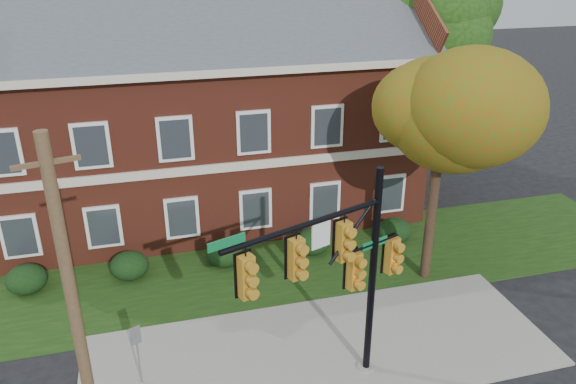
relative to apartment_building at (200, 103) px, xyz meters
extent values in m
plane|color=black|center=(2.00, -11.95, -4.99)|extent=(120.00, 120.00, 0.00)
cube|color=gray|center=(2.00, -10.95, -4.95)|extent=(14.00, 5.00, 0.08)
cube|color=#193811|center=(2.00, -5.95, -4.97)|extent=(30.00, 6.00, 0.04)
cube|color=maroon|center=(0.00, 0.05, -1.49)|extent=(18.00, 8.00, 7.00)
cube|color=beige|center=(0.00, 0.05, 2.13)|extent=(18.80, 8.80, 0.24)
cube|color=beige|center=(0.00, -3.98, -1.49)|extent=(18.00, 0.12, 0.35)
ellipsoid|color=black|center=(-7.00, -5.25, -4.46)|extent=(1.40, 1.26, 1.05)
ellipsoid|color=black|center=(-3.50, -5.25, -4.46)|extent=(1.40, 1.26, 1.05)
ellipsoid|color=black|center=(0.00, -5.25, -4.46)|extent=(1.40, 1.26, 1.05)
ellipsoid|color=black|center=(3.50, -5.25, -4.46)|extent=(1.40, 1.26, 1.05)
ellipsoid|color=black|center=(7.00, -5.25, -4.46)|extent=(1.40, 1.26, 1.05)
cylinder|color=black|center=(7.00, -7.95, -2.11)|extent=(0.36, 0.36, 5.76)
ellipsoid|color=#9B440D|center=(7.00, -7.95, 1.49)|extent=(4.25, 4.25, 3.60)
ellipsoid|color=#9B440D|center=(7.62, -8.33, 2.09)|extent=(3.50, 3.50, 3.00)
cylinder|color=black|center=(11.00, 1.05, -1.47)|extent=(0.36, 0.36, 7.04)
ellipsoid|color=#19330D|center=(11.00, 1.05, 2.93)|extent=(5.95, 5.95, 5.04)
ellipsoid|color=#19330D|center=(11.88, 0.52, 3.53)|extent=(4.90, 4.90, 4.20)
cylinder|color=black|center=(1.00, 8.05, -1.15)|extent=(0.36, 0.36, 7.68)
cylinder|color=gray|center=(3.01, -12.04, -4.91)|extent=(0.50, 0.50, 0.14)
cylinder|color=black|center=(3.01, -12.04, -1.84)|extent=(0.25, 0.25, 6.30)
cylinder|color=black|center=(0.90, -12.81, 0.41)|extent=(4.27, 1.68, 0.14)
cylinder|color=black|center=(3.01, -12.04, -0.80)|extent=(1.55, 0.62, 0.07)
cube|color=#AF771C|center=(-0.62, -13.36, -0.40)|extent=(0.46, 0.39, 1.04)
cube|color=#AF771C|center=(0.65, -12.90, -0.40)|extent=(0.46, 0.39, 1.04)
cube|color=#AF771C|center=(2.00, -12.41, -0.40)|extent=(0.46, 0.39, 1.04)
cube|color=silver|center=(1.32, -12.65, 0.00)|extent=(0.52, 0.22, 0.67)
cube|color=#0E6C38|center=(-1.04, -13.52, 0.61)|extent=(0.86, 0.34, 0.22)
cube|color=#AF771C|center=(2.38, -12.27, -1.39)|extent=(0.46, 0.39, 1.04)
cube|color=#AF771C|center=(3.65, -11.80, -1.39)|extent=(0.46, 0.39, 1.04)
cube|color=#0E6C38|center=(3.01, -12.04, -0.80)|extent=(0.82, 0.33, 0.21)
cylinder|color=brown|center=(-4.32, -12.95, -0.92)|extent=(0.33, 0.33, 8.13)
cube|color=brown|center=(-4.32, -12.95, 2.51)|extent=(1.25, 0.41, 0.09)
cylinder|color=slate|center=(-3.26, -10.95, -4.01)|extent=(0.07, 0.07, 1.95)
cube|color=slate|center=(-3.26, -10.95, -3.30)|extent=(0.28, 0.14, 0.55)
camera|label=1|loc=(-2.46, -23.74, 6.34)|focal=35.00mm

